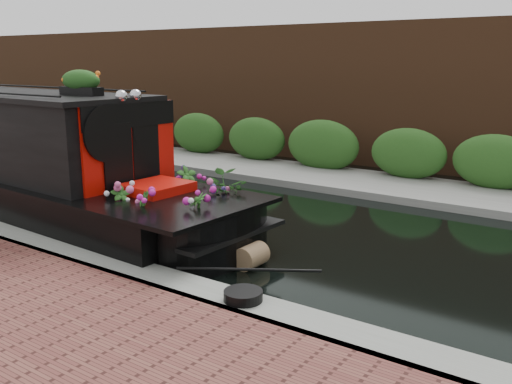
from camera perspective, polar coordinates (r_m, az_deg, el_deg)
The scene contains 7 objects.
ground at distance 11.29m, azimuth -5.37°, elevation -2.28°, with size 80.00×80.00×0.00m, color black.
near_bank_coping at distance 9.16m, azimuth -18.96°, elevation -6.66°, with size 40.00×0.60×0.50m, color gray.
far_bank_path at distance 14.64m, azimuth 5.35°, elevation 1.30°, with size 40.00×2.40×0.34m, color gray.
far_hedge at distance 15.41m, azimuth 7.02°, elevation 1.86°, with size 40.00×1.10×2.80m, color #26511B.
far_brick_wall at distance 17.26m, azimuth 10.34°, elevation 2.96°, with size 40.00×1.00×8.00m, color #53311C.
rope_fender at distance 8.41m, azimuth -0.43°, elevation -6.42°, with size 0.35×0.35×0.46m, color #806243.
coiled_mooring_rope at distance 6.74m, azimuth -1.29°, elevation -10.32°, with size 0.46×0.46×0.12m, color black.
Camera 1 is at (7.10, -8.25, 2.99)m, focal length 40.00 mm.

